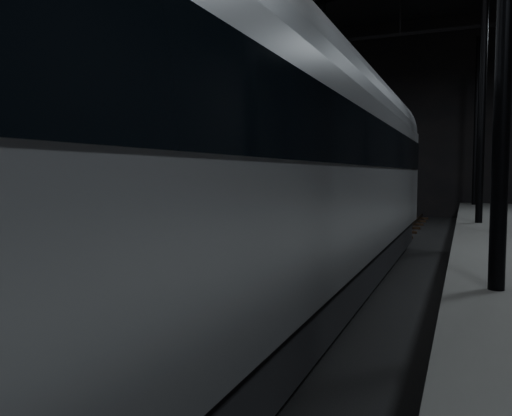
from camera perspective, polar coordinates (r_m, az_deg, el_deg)
The scene contains 6 objects.
ground at distance 13.68m, azimuth 8.44°, elevation -8.31°, with size 44.00×44.00×0.00m, color black.
platform_left at distance 17.03m, azimuth -16.86°, elevation -4.29°, with size 9.00×43.80×1.00m, color #575855.
tactile_strip at distance 14.64m, azimuth -3.96°, elevation -3.47°, with size 0.50×43.80×0.01m, color olive.
track at distance 13.67m, azimuth 8.44°, elevation -8.03°, with size 2.40×43.00×0.24m.
train at distance 9.90m, azimuth 3.39°, elevation 5.96°, with size 3.25×21.77×5.82m.
woman at distance 13.31m, azimuth -9.50°, elevation -1.14°, with size 0.53×0.35×1.46m, color #927959.
Camera 1 is at (3.29, -12.96, 2.91)m, focal length 35.00 mm.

